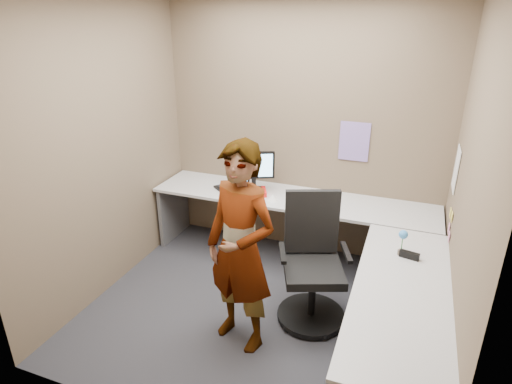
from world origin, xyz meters
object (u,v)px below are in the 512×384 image
at_px(desk, 319,242).
at_px(office_chair, 312,271).
at_px(person, 241,249).
at_px(monitor, 254,167).

bearing_deg(desk, office_chair, -87.80).
xyz_separation_m(office_chair, person, (-0.45, -0.50, 0.39)).
distance_m(desk, office_chair, 0.31).
distance_m(desk, person, 0.93).
distance_m(monitor, office_chair, 1.30).
xyz_separation_m(monitor, office_chair, (0.85, -0.81, -0.57)).
bearing_deg(monitor, person, -98.08).
relative_size(desk, monitor, 7.27).
distance_m(monitor, person, 1.37).
bearing_deg(office_chair, monitor, 115.09).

